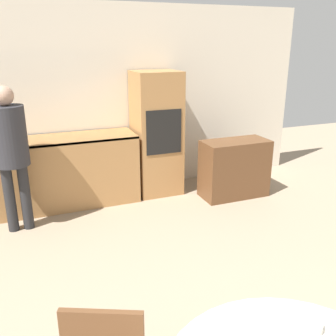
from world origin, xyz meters
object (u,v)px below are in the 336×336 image
at_px(person_standing, 10,145).
at_px(oven_unit, 157,134).
at_px(bowl_near, 304,324).
at_px(sideboard, 234,169).

bearing_deg(person_standing, oven_unit, 15.76).
bearing_deg(person_standing, bowl_near, -67.80).
distance_m(person_standing, bowl_near, 3.45).
bearing_deg(bowl_near, person_standing, 112.20).
xyz_separation_m(sideboard, bowl_near, (-1.55, -3.16, 0.40)).
bearing_deg(sideboard, oven_unit, 149.28).
relative_size(sideboard, bowl_near, 5.45).
height_order(sideboard, bowl_near, bowl_near).
height_order(oven_unit, sideboard, oven_unit).
xyz_separation_m(oven_unit, person_standing, (-1.90, -0.54, 0.16)).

